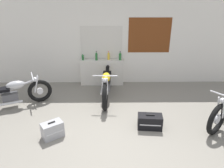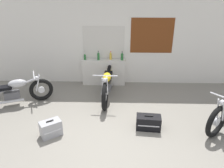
{
  "view_description": "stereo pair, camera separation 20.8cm",
  "coord_description": "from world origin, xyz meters",
  "px_view_note": "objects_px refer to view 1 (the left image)",
  "views": [
    {
      "loc": [
        -0.11,
        -3.58,
        3.01
      ],
      "look_at": [
        -0.06,
        1.61,
        0.7
      ],
      "focal_mm": 35.0,
      "sensor_mm": 36.0,
      "label": 1
    },
    {
      "loc": [
        0.09,
        -3.57,
        3.01
      ],
      "look_at": [
        -0.06,
        1.61,
        0.7
      ],
      "focal_mm": 35.0,
      "sensor_mm": 36.0,
      "label": 2
    }
  ],
  "objects_px": {
    "bottle_center": "(109,56)",
    "motorcycle_silver": "(12,93)",
    "bottle_right_center": "(120,56)",
    "hard_case_black": "(150,122)",
    "bottle_leftmost": "(83,57)",
    "hard_case_silver": "(53,130)",
    "bottle_left_center": "(96,56)",
    "motorcycle_yellow": "(106,84)"
  },
  "relations": [
    {
      "from": "motorcycle_silver",
      "to": "bottle_leftmost",
      "type": "bearing_deg",
      "value": 39.85
    },
    {
      "from": "bottle_left_center",
      "to": "bottle_right_center",
      "type": "relative_size",
      "value": 1.05
    },
    {
      "from": "bottle_left_center",
      "to": "hard_case_silver",
      "type": "distance_m",
      "value": 3.04
    },
    {
      "from": "bottle_center",
      "to": "hard_case_silver",
      "type": "bearing_deg",
      "value": -112.77
    },
    {
      "from": "bottle_center",
      "to": "bottle_right_center",
      "type": "bearing_deg",
      "value": -8.98
    },
    {
      "from": "bottle_center",
      "to": "hard_case_silver",
      "type": "distance_m",
      "value": 3.22
    },
    {
      "from": "motorcycle_yellow",
      "to": "bottle_center",
      "type": "bearing_deg",
      "value": 86.4
    },
    {
      "from": "bottle_center",
      "to": "hard_case_black",
      "type": "relative_size",
      "value": 0.46
    },
    {
      "from": "bottle_leftmost",
      "to": "hard_case_black",
      "type": "relative_size",
      "value": 0.38
    },
    {
      "from": "motorcycle_yellow",
      "to": "hard_case_black",
      "type": "height_order",
      "value": "motorcycle_yellow"
    },
    {
      "from": "motorcycle_yellow",
      "to": "hard_case_silver",
      "type": "height_order",
      "value": "motorcycle_yellow"
    },
    {
      "from": "bottle_left_center",
      "to": "bottle_right_center",
      "type": "distance_m",
      "value": 0.76
    },
    {
      "from": "bottle_leftmost",
      "to": "motorcycle_silver",
      "type": "xyz_separation_m",
      "value": [
        -1.76,
        -1.47,
        -0.56
      ]
    },
    {
      "from": "motorcycle_silver",
      "to": "hard_case_silver",
      "type": "height_order",
      "value": "motorcycle_silver"
    },
    {
      "from": "bottle_left_center",
      "to": "motorcycle_silver",
      "type": "distance_m",
      "value": 2.7
    },
    {
      "from": "bottle_left_center",
      "to": "motorcycle_silver",
      "type": "relative_size",
      "value": 0.15
    },
    {
      "from": "hard_case_black",
      "to": "bottle_center",
      "type": "bearing_deg",
      "value": 110.52
    },
    {
      "from": "motorcycle_yellow",
      "to": "hard_case_silver",
      "type": "xyz_separation_m",
      "value": [
        -1.15,
        -1.88,
        -0.26
      ]
    },
    {
      "from": "hard_case_silver",
      "to": "bottle_center",
      "type": "bearing_deg",
      "value": 67.23
    },
    {
      "from": "bottle_right_center",
      "to": "hard_case_black",
      "type": "relative_size",
      "value": 0.49
    },
    {
      "from": "hard_case_black",
      "to": "bottle_left_center",
      "type": "bearing_deg",
      "value": 118.42
    },
    {
      "from": "bottle_left_center",
      "to": "motorcycle_yellow",
      "type": "distance_m",
      "value": 1.13
    },
    {
      "from": "bottle_right_center",
      "to": "motorcycle_silver",
      "type": "xyz_separation_m",
      "value": [
        -2.96,
        -1.46,
        -0.59
      ]
    },
    {
      "from": "bottle_left_center",
      "to": "motorcycle_yellow",
      "type": "xyz_separation_m",
      "value": [
        0.33,
        -0.93,
        -0.55
      ]
    },
    {
      "from": "bottle_right_center",
      "to": "hard_case_silver",
      "type": "relative_size",
      "value": 0.55
    },
    {
      "from": "bottle_left_center",
      "to": "hard_case_silver",
      "type": "height_order",
      "value": "bottle_left_center"
    },
    {
      "from": "bottle_center",
      "to": "motorcycle_yellow",
      "type": "relative_size",
      "value": 0.12
    },
    {
      "from": "motorcycle_silver",
      "to": "hard_case_black",
      "type": "height_order",
      "value": "motorcycle_silver"
    },
    {
      "from": "bottle_center",
      "to": "motorcycle_silver",
      "type": "xyz_separation_m",
      "value": [
        -2.58,
        -1.52,
        -0.58
      ]
    },
    {
      "from": "motorcycle_silver",
      "to": "hard_case_silver",
      "type": "relative_size",
      "value": 3.77
    },
    {
      "from": "bottle_leftmost",
      "to": "hard_case_silver",
      "type": "relative_size",
      "value": 0.43
    },
    {
      "from": "bottle_leftmost",
      "to": "bottle_left_center",
      "type": "bearing_deg",
      "value": -2.07
    },
    {
      "from": "motorcycle_silver",
      "to": "hard_case_black",
      "type": "xyz_separation_m",
      "value": [
        3.54,
        -1.04,
        -0.23
      ]
    },
    {
      "from": "bottle_leftmost",
      "to": "bottle_center",
      "type": "xyz_separation_m",
      "value": [
        0.83,
        0.05,
        0.02
      ]
    },
    {
      "from": "bottle_leftmost",
      "to": "bottle_right_center",
      "type": "relative_size",
      "value": 0.78
    },
    {
      "from": "bottle_leftmost",
      "to": "hard_case_black",
      "type": "distance_m",
      "value": 3.18
    },
    {
      "from": "motorcycle_silver",
      "to": "hard_case_silver",
      "type": "distance_m",
      "value": 1.95
    },
    {
      "from": "motorcycle_yellow",
      "to": "hard_case_black",
      "type": "xyz_separation_m",
      "value": [
        1.02,
        -1.56,
        -0.27
      ]
    },
    {
      "from": "bottle_center",
      "to": "hard_case_silver",
      "type": "height_order",
      "value": "bottle_center"
    },
    {
      "from": "motorcycle_yellow",
      "to": "bottle_left_center",
      "type": "bearing_deg",
      "value": 109.31
    },
    {
      "from": "hard_case_silver",
      "to": "motorcycle_silver",
      "type": "bearing_deg",
      "value": 135.37
    },
    {
      "from": "bottle_leftmost",
      "to": "motorcycle_yellow",
      "type": "distance_m",
      "value": 1.32
    }
  ]
}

